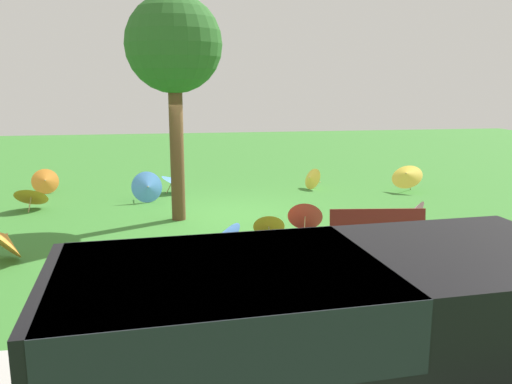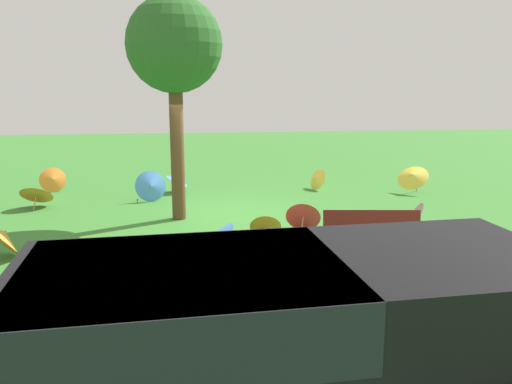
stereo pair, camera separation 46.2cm
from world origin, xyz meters
The scene contains 15 objects.
ground centered at (0.00, 0.00, 0.00)m, with size 40.00×40.00×0.00m, color #387A2D.
van_dark centered at (0.12, 7.57, 0.91)m, with size 4.71×2.37×1.53m.
park_bench centered at (-2.16, 3.37, 0.47)m, with size 1.65×0.68×0.90m.
shade_tree centered at (1.08, 0.16, 3.66)m, with size 2.02×2.02×4.74m.
parasol_blue_0 centered at (1.81, -1.67, 0.40)m, with size 0.84×0.74×0.79m.
parasol_yellow_0 centered at (-2.68, -2.66, 0.30)m, with size 0.61×0.70×0.61m.
parasol_orange_0 centered at (4.47, -1.31, 0.37)m, with size 0.85×0.79×0.68m.
parasol_yellow_1 centered at (-5.13, -1.79, 0.48)m, with size 1.10×1.10×0.81m.
parasol_blue_1 centered at (1.16, -2.71, 0.37)m, with size 0.63×0.64×0.56m.
parasol_red_0 centered at (-1.43, 1.49, 0.35)m, with size 0.81×0.77×0.69m.
parasol_orange_3 centered at (4.58, -3.24, 0.34)m, with size 0.78×0.67×0.69m.
parasol_blue_2 centered at (0.42, 2.88, 0.34)m, with size 0.70×0.82×0.68m.
parasol_orange_4 centered at (-0.60, 1.94, 0.28)m, with size 0.66×0.61×0.55m.
parasol_pink_0 centered at (-3.40, 2.13, 0.38)m, with size 0.82×0.82×0.75m.
parasol_orange_6 centered at (4.03, 2.51, 0.41)m, with size 1.06×1.08×0.78m.
Camera 1 is at (1.25, 11.61, 2.97)m, focal length 37.29 mm.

